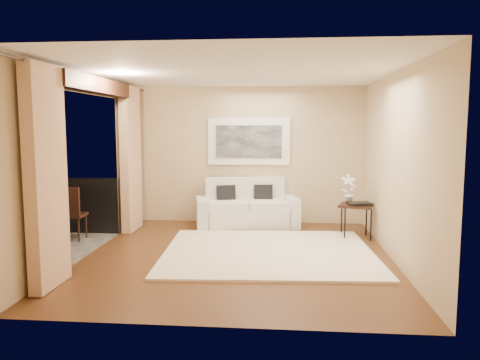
# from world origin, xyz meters

# --- Properties ---
(floor) EXTENTS (5.00, 5.00, 0.00)m
(floor) POSITION_xyz_m (0.00, 0.00, 0.00)
(floor) COLOR brown
(floor) RESTS_ON ground
(room_shell) EXTENTS (5.00, 6.40, 5.00)m
(room_shell) POSITION_xyz_m (-2.13, 0.00, 2.52)
(room_shell) COLOR white
(room_shell) RESTS_ON ground
(balcony) EXTENTS (1.81, 2.60, 1.17)m
(balcony) POSITION_xyz_m (-3.31, 0.00, 0.18)
(balcony) COLOR #605B56
(balcony) RESTS_ON ground
(curtains) EXTENTS (0.16, 4.80, 2.64)m
(curtains) POSITION_xyz_m (-2.11, 0.00, 1.34)
(curtains) COLOR #DBAF86
(curtains) RESTS_ON ground
(artwork) EXTENTS (1.62, 0.07, 0.92)m
(artwork) POSITION_xyz_m (-0.01, 2.46, 1.62)
(artwork) COLOR white
(artwork) RESTS_ON room_shell
(rug) EXTENTS (3.29, 2.91, 0.04)m
(rug) POSITION_xyz_m (0.45, 0.17, 0.02)
(rug) COLOR #FFEECD
(rug) RESTS_ON floor
(sofa) EXTENTS (2.04, 1.20, 0.92)m
(sofa) POSITION_xyz_m (-0.03, 2.09, 0.33)
(sofa) COLOR white
(sofa) RESTS_ON floor
(side_table) EXTENTS (0.68, 0.68, 0.59)m
(side_table) POSITION_xyz_m (1.93, 1.31, 0.53)
(side_table) COLOR black
(side_table) RESTS_ON floor
(tray) EXTENTS (0.41, 0.33, 0.05)m
(tray) POSITION_xyz_m (1.96, 1.24, 0.61)
(tray) COLOR black
(tray) RESTS_ON side_table
(orchid) EXTENTS (0.28, 0.20, 0.50)m
(orchid) POSITION_xyz_m (1.82, 1.47, 0.84)
(orchid) COLOR white
(orchid) RESTS_ON side_table
(bistro_table) EXTENTS (0.87, 0.87, 0.84)m
(bistro_table) POSITION_xyz_m (-3.56, 0.00, 0.75)
(bistro_table) COLOR black
(bistro_table) RESTS_ON balcony
(balcony_chair_far) EXTENTS (0.41, 0.41, 0.92)m
(balcony_chair_far) POSITION_xyz_m (-2.88, 0.65, 0.53)
(balcony_chair_far) COLOR black
(balcony_chair_far) RESTS_ON balcony
(balcony_chair_near) EXTENTS (0.54, 0.54, 1.00)m
(balcony_chair_near) POSITION_xyz_m (-2.88, -0.84, 0.58)
(balcony_chair_near) COLOR black
(balcony_chair_near) RESTS_ON balcony
(ice_bucket) EXTENTS (0.18, 0.18, 0.20)m
(ice_bucket) POSITION_xyz_m (-3.66, 0.12, 0.94)
(ice_bucket) COLOR silver
(ice_bucket) RESTS_ON bistro_table
(candle) EXTENTS (0.06, 0.06, 0.07)m
(candle) POSITION_xyz_m (-3.51, 0.11, 0.87)
(candle) COLOR #F81634
(candle) RESTS_ON bistro_table
(glass_a) EXTENTS (0.06, 0.06, 0.12)m
(glass_a) POSITION_xyz_m (-3.39, -0.07, 0.90)
(glass_a) COLOR white
(glass_a) RESTS_ON bistro_table
(glass_b) EXTENTS (0.06, 0.06, 0.12)m
(glass_b) POSITION_xyz_m (-3.35, 0.07, 0.90)
(glass_b) COLOR white
(glass_b) RESTS_ON bistro_table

